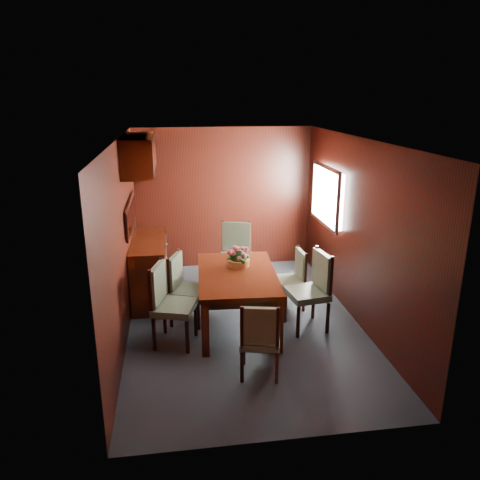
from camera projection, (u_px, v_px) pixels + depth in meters
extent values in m
plane|color=#303942|center=(244.00, 322.00, 6.25)|extent=(4.50, 4.50, 0.00)
cube|color=black|center=(122.00, 242.00, 5.68)|extent=(0.02, 4.50, 2.40)
cube|color=black|center=(357.00, 232.00, 6.10)|extent=(0.02, 4.50, 2.40)
cube|color=black|center=(224.00, 199.00, 8.01)|extent=(3.00, 0.02, 2.40)
cube|color=black|center=(286.00, 317.00, 3.77)|extent=(3.00, 0.02, 2.40)
cube|color=black|center=(244.00, 140.00, 5.53)|extent=(3.00, 4.50, 0.02)
cube|color=white|center=(329.00, 195.00, 7.06)|extent=(0.14, 1.10, 0.80)
cube|color=#B2B2B7|center=(325.00, 196.00, 7.05)|extent=(0.04, 1.20, 0.90)
cube|color=black|center=(130.00, 215.00, 6.61)|extent=(0.03, 1.36, 0.41)
cube|color=silver|center=(132.00, 215.00, 6.61)|extent=(0.01, 1.30, 0.35)
cube|color=black|center=(139.00, 154.00, 6.37)|extent=(0.40, 1.40, 0.50)
cube|color=black|center=(150.00, 269.00, 6.89)|extent=(0.48, 1.40, 0.90)
cube|color=black|center=(205.00, 329.00, 5.35)|extent=(0.09, 0.09, 0.68)
cube|color=black|center=(279.00, 326.00, 5.43)|extent=(0.09, 0.09, 0.68)
cube|color=black|center=(203.00, 281.00, 6.73)|extent=(0.09, 0.09, 0.68)
cube|color=black|center=(262.00, 279.00, 6.80)|extent=(0.09, 0.09, 0.68)
cube|color=black|center=(237.00, 281.00, 5.99)|extent=(0.95, 1.50, 0.10)
cube|color=black|center=(237.00, 275.00, 5.97)|extent=(1.07, 1.63, 0.06)
cylinder|color=black|center=(165.00, 318.00, 5.91)|extent=(0.05, 0.05, 0.41)
cylinder|color=black|center=(154.00, 335.00, 5.51)|extent=(0.05, 0.05, 0.41)
cylinder|color=black|center=(196.00, 321.00, 5.85)|extent=(0.05, 0.05, 0.41)
cylinder|color=black|center=(187.00, 337.00, 5.45)|extent=(0.05, 0.05, 0.41)
cube|color=#5C7357|center=(175.00, 307.00, 5.60)|extent=(0.58, 0.60, 0.08)
cylinder|color=black|center=(162.00, 278.00, 5.74)|extent=(0.05, 0.05, 0.55)
cylinder|color=black|center=(151.00, 292.00, 5.35)|extent=(0.05, 0.05, 0.55)
cube|color=#5C7357|center=(158.00, 284.00, 5.54)|extent=(0.19, 0.44, 0.46)
cylinder|color=black|center=(181.00, 301.00, 6.44)|extent=(0.04, 0.04, 0.38)
cylinder|color=black|center=(171.00, 313.00, 6.07)|extent=(0.04, 0.04, 0.38)
cylinder|color=black|center=(207.00, 304.00, 6.36)|extent=(0.04, 0.04, 0.38)
cylinder|color=black|center=(199.00, 316.00, 6.00)|extent=(0.04, 0.04, 0.38)
cube|color=#5C7357|center=(189.00, 291.00, 6.14)|extent=(0.56, 0.57, 0.08)
cylinder|color=black|center=(179.00, 267.00, 6.29)|extent=(0.04, 0.04, 0.51)
cylinder|color=black|center=(169.00, 278.00, 5.92)|extent=(0.04, 0.04, 0.51)
cube|color=#5C7357|center=(175.00, 271.00, 6.10)|extent=(0.20, 0.40, 0.43)
cylinder|color=black|center=(328.00, 318.00, 5.91)|extent=(0.05, 0.05, 0.42)
cylinder|color=black|center=(313.00, 304.00, 6.30)|extent=(0.05, 0.05, 0.42)
cylinder|color=black|center=(298.00, 322.00, 5.80)|extent=(0.05, 0.05, 0.42)
cylinder|color=black|center=(285.00, 308.00, 6.19)|extent=(0.05, 0.05, 0.42)
cube|color=#5C7357|center=(307.00, 294.00, 5.97)|extent=(0.53, 0.55, 0.09)
cylinder|color=black|center=(331.00, 278.00, 5.75)|extent=(0.05, 0.05, 0.56)
cylinder|color=black|center=(316.00, 266.00, 6.14)|extent=(0.05, 0.05, 0.56)
cube|color=#5C7357|center=(322.00, 270.00, 5.93)|extent=(0.13, 0.45, 0.47)
cylinder|color=black|center=(304.00, 300.00, 6.51)|extent=(0.04, 0.04, 0.35)
cylinder|color=black|center=(296.00, 290.00, 6.85)|extent=(0.04, 0.04, 0.35)
cylinder|color=black|center=(280.00, 302.00, 6.46)|extent=(0.04, 0.04, 0.35)
cylinder|color=black|center=(274.00, 291.00, 6.79)|extent=(0.04, 0.04, 0.35)
cube|color=#5C7357|center=(289.00, 281.00, 6.58)|extent=(0.40, 0.42, 0.07)
cylinder|color=black|center=(306.00, 269.00, 6.38)|extent=(0.04, 0.04, 0.46)
cylinder|color=black|center=(298.00, 261.00, 6.71)|extent=(0.04, 0.04, 0.46)
cube|color=#5C7357|center=(301.00, 264.00, 6.54)|extent=(0.07, 0.37, 0.39)
cylinder|color=black|center=(242.00, 367.00, 4.90)|extent=(0.04, 0.04, 0.35)
cylinder|color=black|center=(277.00, 368.00, 4.88)|extent=(0.04, 0.04, 0.35)
cylinder|color=black|center=(244.00, 350.00, 5.23)|extent=(0.04, 0.04, 0.35)
cylinder|color=black|center=(276.00, 351.00, 5.21)|extent=(0.04, 0.04, 0.35)
cube|color=#5C7357|center=(260.00, 340.00, 4.99)|extent=(0.49, 0.48, 0.07)
cylinder|color=black|center=(242.00, 328.00, 4.75)|extent=(0.04, 0.04, 0.47)
cylinder|color=black|center=(278.00, 329.00, 4.73)|extent=(0.04, 0.04, 0.47)
cube|color=#5C7357|center=(260.00, 326.00, 4.76)|extent=(0.39, 0.13, 0.40)
cylinder|color=black|center=(250.00, 270.00, 7.51)|extent=(0.05, 0.05, 0.41)
cylinder|color=black|center=(224.00, 269.00, 7.55)|extent=(0.05, 0.05, 0.41)
cylinder|color=black|center=(247.00, 280.00, 7.13)|extent=(0.05, 0.05, 0.41)
cylinder|color=black|center=(220.00, 279.00, 7.17)|extent=(0.05, 0.05, 0.41)
cube|color=#5C7357|center=(235.00, 258.00, 7.26)|extent=(0.59, 0.57, 0.08)
cylinder|color=black|center=(250.00, 238.00, 7.36)|extent=(0.05, 0.05, 0.55)
cylinder|color=black|center=(223.00, 237.00, 7.40)|extent=(0.05, 0.05, 0.55)
cube|color=#5C7357|center=(236.00, 237.00, 7.35)|extent=(0.45, 0.17, 0.46)
cylinder|color=#C87A3D|center=(239.00, 263.00, 6.19)|extent=(0.29, 0.29, 0.09)
sphere|color=#224617|center=(239.00, 258.00, 6.17)|extent=(0.22, 0.22, 0.22)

